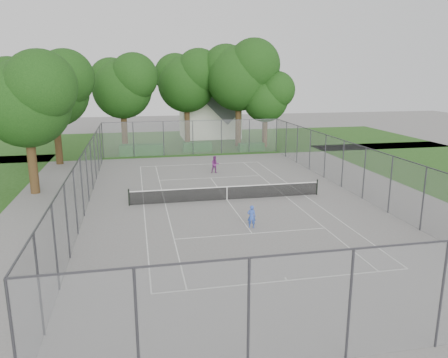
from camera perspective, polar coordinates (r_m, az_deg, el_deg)
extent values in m
plane|color=slate|center=(29.16, 0.39, -2.75)|extent=(120.00, 120.00, 0.00)
cube|color=#204814|center=(54.30, -5.32, 4.90)|extent=(60.00, 20.00, 0.00)
cube|color=silver|center=(18.47, 8.26, -12.99)|extent=(10.97, 0.06, 0.01)
cube|color=silver|center=(40.51, -3.09, 1.93)|extent=(10.97, 0.06, 0.01)
cube|color=silver|center=(28.57, -10.45, -3.32)|extent=(0.06, 23.77, 0.01)
cube|color=silver|center=(30.72, 10.46, -2.11)|extent=(0.06, 23.77, 0.01)
cube|color=silver|center=(28.62, -7.70, -3.18)|extent=(0.06, 23.77, 0.01)
cube|color=silver|center=(30.24, 8.05, -2.27)|extent=(0.06, 23.77, 0.01)
cube|color=silver|center=(23.26, 3.69, -7.11)|extent=(8.23, 0.06, 0.01)
cube|color=silver|center=(35.23, -1.76, 0.15)|extent=(8.23, 0.06, 0.01)
cube|color=silver|center=(29.15, 0.39, -2.74)|extent=(0.06, 12.80, 0.01)
cube|color=silver|center=(18.59, 8.10, -12.79)|extent=(0.06, 0.30, 0.01)
cube|color=silver|center=(40.37, -3.06, 1.89)|extent=(0.06, 0.30, 0.01)
cylinder|color=black|center=(28.42, -12.31, -2.35)|extent=(0.10, 0.10, 1.10)
cylinder|color=black|center=(30.92, 12.05, -1.04)|extent=(0.10, 0.10, 1.10)
cube|color=black|center=(29.03, 0.40, -1.90)|extent=(12.67, 0.01, 0.86)
cube|color=silver|center=(28.91, 0.40, -1.02)|extent=(12.77, 0.03, 0.06)
cube|color=silver|center=(29.03, 0.40, -1.92)|extent=(0.05, 0.02, 0.88)
cylinder|color=#38383D|center=(12.64, -25.80, -18.79)|extent=(0.08, 0.08, 3.50)
cylinder|color=#38383D|center=(44.94, -15.58, 4.88)|extent=(0.08, 0.08, 3.50)
cylinder|color=#38383D|center=(47.21, 6.86, 5.68)|extent=(0.08, 0.08, 3.50)
cube|color=slate|center=(13.54, 16.07, -15.61)|extent=(18.00, 0.02, 3.50)
cube|color=slate|center=(45.20, -4.09, 5.39)|extent=(18.00, 0.02, 3.50)
cube|color=slate|center=(28.30, -17.73, -0.25)|extent=(0.02, 34.00, 3.50)
cube|color=slate|center=(31.78, 16.49, 1.32)|extent=(0.02, 34.00, 3.50)
cube|color=#38383D|center=(12.79, 16.59, -8.74)|extent=(18.00, 0.05, 0.05)
cube|color=#38383D|center=(44.98, -4.13, 7.60)|extent=(18.00, 0.05, 0.05)
cube|color=#38383D|center=(27.95, -17.99, 3.23)|extent=(0.05, 34.00, 0.05)
cube|color=#38383D|center=(31.46, 16.71, 4.43)|extent=(0.05, 34.00, 0.05)
cylinder|color=#392715|center=(48.73, -12.87, 6.22)|extent=(0.64, 0.64, 4.40)
sphere|color=#12330E|center=(48.38, -13.15, 11.38)|extent=(6.26, 6.26, 6.26)
sphere|color=#12330E|center=(47.41, -11.71, 12.92)|extent=(5.00, 5.00, 5.00)
sphere|color=#12330E|center=(49.18, -14.50, 12.43)|extent=(4.69, 4.69, 4.69)
cylinder|color=#392715|center=(52.66, -4.82, 7.21)|extent=(0.65, 0.65, 4.69)
sphere|color=#12330E|center=(52.34, -4.93, 12.30)|extent=(6.67, 6.67, 6.67)
sphere|color=#12330E|center=(51.51, -3.31, 13.79)|extent=(5.34, 5.34, 5.34)
sphere|color=#12330E|center=(53.03, -6.35, 13.37)|extent=(5.00, 5.00, 5.00)
cylinder|color=#392715|center=(50.65, 1.87, 7.23)|extent=(0.67, 0.67, 5.11)
sphere|color=#12330E|center=(50.33, 1.91, 13.00)|extent=(7.26, 7.26, 7.26)
sphere|color=#12330E|center=(49.64, 3.91, 14.65)|extent=(5.81, 5.81, 5.81)
sphere|color=#12330E|center=(50.94, 0.24, 14.24)|extent=(5.45, 5.45, 5.45)
cylinder|color=#392715|center=(50.18, 5.34, 6.25)|extent=(0.60, 0.60, 3.60)
sphere|color=#12330E|center=(49.85, 5.43, 10.35)|extent=(5.13, 5.13, 5.13)
sphere|color=#12330E|center=(49.38, 6.89, 11.48)|extent=(4.10, 4.10, 4.10)
sphere|color=#12330E|center=(50.17, 4.24, 11.28)|extent=(3.84, 3.84, 3.84)
cylinder|color=#392715|center=(43.11, -20.87, 4.73)|extent=(0.64, 0.64, 4.40)
sphere|color=#12330E|center=(42.72, -21.38, 10.55)|extent=(6.26, 6.26, 6.26)
sphere|color=#12330E|center=(41.57, -20.00, 12.33)|extent=(5.01, 5.01, 5.01)
sphere|color=#12330E|center=(43.65, -22.76, 11.71)|extent=(4.69, 4.69, 4.69)
cylinder|color=#392715|center=(33.14, -23.72, 1.80)|extent=(0.63, 0.63, 4.17)
sphere|color=#12330E|center=(32.62, -24.43, 8.96)|extent=(5.93, 5.93, 5.93)
sphere|color=#12330E|center=(31.45, -22.85, 11.15)|extent=(4.74, 4.74, 4.74)
sphere|color=#12330E|center=(33.53, -26.06, 10.42)|extent=(4.45, 4.45, 4.45)
cube|color=#194D1A|center=(45.80, -10.72, 3.79)|extent=(4.46, 1.34, 1.11)
cube|color=#194D1A|center=(47.32, -3.51, 4.23)|extent=(3.10, 0.89, 0.98)
cube|color=#194D1A|center=(47.72, 3.57, 4.21)|extent=(2.74, 1.01, 0.82)
cube|color=silver|center=(57.66, -1.89, 8.22)|extent=(7.34, 5.51, 5.51)
cube|color=#4E4E53|center=(57.46, -1.91, 10.95)|extent=(7.27, 5.69, 7.27)
imported|color=blue|center=(23.92, 3.62, -4.91)|extent=(0.52, 0.41, 1.27)
imported|color=#782876|center=(36.81, -1.18, 1.89)|extent=(0.72, 0.56, 1.45)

